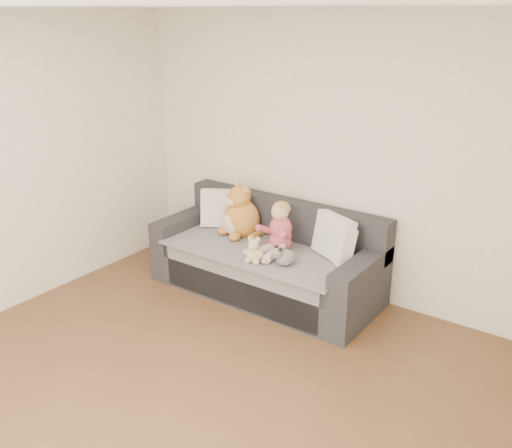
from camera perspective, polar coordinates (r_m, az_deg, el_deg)
The scene contains 10 objects.
room_shell at distance 3.64m, azimuth -6.67°, elevation -0.13°, with size 5.00×5.00×5.00m.
sofa at distance 5.51m, azimuth 1.16°, elevation -3.72°, with size 2.20×0.94×0.85m.
cushion_left at distance 5.88m, azimuth -3.42°, elevation 1.62°, with size 0.46×0.38×0.40m.
cushion_right_back at distance 5.18m, azimuth 7.77°, elevation -1.23°, with size 0.47×0.35×0.40m.
cushion_right_front at distance 5.12m, azimuth 8.36°, elevation -1.77°, with size 0.41×0.38×0.36m.
toddler at distance 5.25m, azimuth 2.22°, elevation -0.69°, with size 0.34×0.49×0.48m.
plush_cat at distance 5.62m, azimuth -1.57°, elevation 0.88°, with size 0.44×0.40×0.57m.
teddy_bear at distance 5.05m, azimuth -0.24°, elevation -2.84°, with size 0.19×0.15×0.24m.
plush_cow at distance 5.01m, azimuth 2.85°, elevation -3.29°, with size 0.16×0.23×0.19m.
sippy_cup at distance 5.22m, azimuth 0.09°, elevation -2.39°, with size 0.11×0.08×0.12m.
Camera 1 is at (2.31, -2.08, 2.59)m, focal length 40.00 mm.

